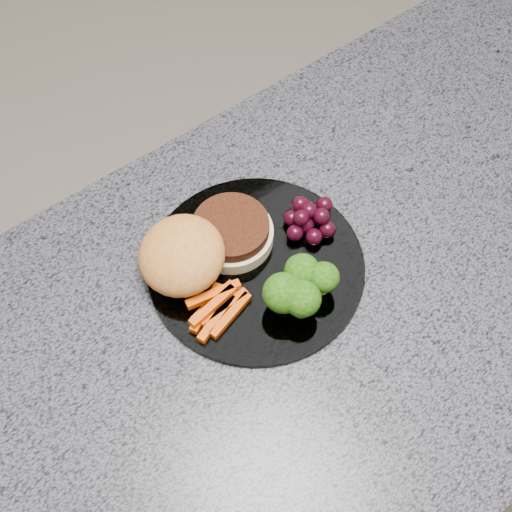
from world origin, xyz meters
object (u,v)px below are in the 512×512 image
(plate, at_px, (256,266))
(grape_bunch, at_px, (310,218))
(island_cabinet, at_px, (321,405))
(burger, at_px, (200,249))

(plate, xyz_separation_m, grape_bunch, (0.09, 0.01, 0.02))
(island_cabinet, distance_m, burger, 0.53)
(island_cabinet, relative_size, grape_bunch, 15.85)
(plate, bearing_deg, island_cabinet, -38.90)
(plate, bearing_deg, burger, 136.42)
(island_cabinet, height_order, burger, burger)
(burger, xyz_separation_m, grape_bunch, (0.13, -0.04, -0.01))
(plate, relative_size, grape_bunch, 3.43)
(plate, bearing_deg, grape_bunch, 3.92)
(island_cabinet, bearing_deg, grape_bunch, 92.22)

